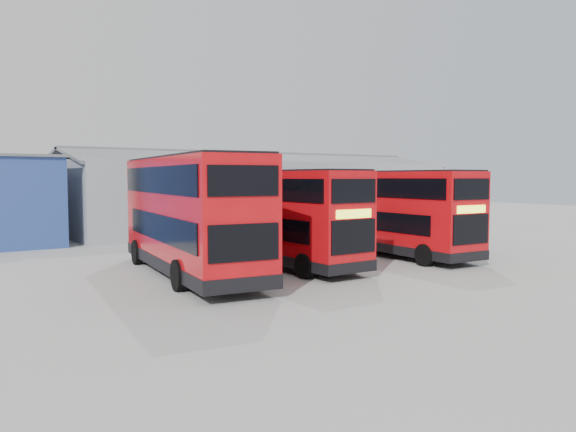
{
  "coord_description": "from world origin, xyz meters",
  "views": [
    {
      "loc": [
        -15.61,
        -18.09,
        3.91
      ],
      "look_at": [
        -0.82,
        3.17,
        2.1
      ],
      "focal_mm": 35.0,
      "sensor_mm": 36.0,
      "label": 1
    }
  ],
  "objects_px": {
    "maintenance_shed": "(258,193)",
    "double_decker_right": "(392,213)",
    "double_decker_centre": "(279,218)",
    "double_decker_left": "(190,217)",
    "single_decker_blue": "(386,217)"
  },
  "relations": [
    {
      "from": "maintenance_shed",
      "to": "double_decker_left",
      "type": "xyz_separation_m",
      "value": [
        -14.21,
        -17.79,
        -0.26
      ]
    },
    {
      "from": "single_decker_blue",
      "to": "maintenance_shed",
      "type": "bearing_deg",
      "value": -79.24
    },
    {
      "from": "double_decker_left",
      "to": "double_decker_centre",
      "type": "height_order",
      "value": "double_decker_left"
    },
    {
      "from": "double_decker_centre",
      "to": "double_decker_left",
      "type": "bearing_deg",
      "value": -176.46
    },
    {
      "from": "maintenance_shed",
      "to": "double_decker_right",
      "type": "relative_size",
      "value": 3.02
    },
    {
      "from": "maintenance_shed",
      "to": "double_decker_left",
      "type": "relative_size",
      "value": 2.68
    },
    {
      "from": "double_decker_centre",
      "to": "double_decker_right",
      "type": "xyz_separation_m",
      "value": [
        6.34,
        -0.66,
        0.0
      ]
    },
    {
      "from": "double_decker_left",
      "to": "double_decker_right",
      "type": "distance_m",
      "value": 10.78
    },
    {
      "from": "double_decker_right",
      "to": "double_decker_left",
      "type": "bearing_deg",
      "value": -178.13
    },
    {
      "from": "maintenance_shed",
      "to": "double_decker_right",
      "type": "distance_m",
      "value": 18.51
    },
    {
      "from": "maintenance_shed",
      "to": "double_decker_centre",
      "type": "height_order",
      "value": "maintenance_shed"
    },
    {
      "from": "double_decker_left",
      "to": "double_decker_centre",
      "type": "relative_size",
      "value": 1.14
    },
    {
      "from": "double_decker_right",
      "to": "single_decker_blue",
      "type": "height_order",
      "value": "double_decker_right"
    },
    {
      "from": "double_decker_centre",
      "to": "double_decker_right",
      "type": "distance_m",
      "value": 6.37
    },
    {
      "from": "single_decker_blue",
      "to": "double_decker_centre",
      "type": "bearing_deg",
      "value": 28.17
    }
  ]
}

